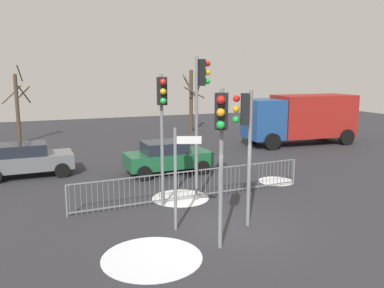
{
  "coord_description": "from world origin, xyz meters",
  "views": [
    {
      "loc": [
        -5.18,
        -9.99,
        4.58
      ],
      "look_at": [
        -0.03,
        3.22,
        2.0
      ],
      "focal_mm": 37.44,
      "sensor_mm": 36.0,
      "label": 1
    }
  ],
  "objects_px": {
    "bare_tree_centre": "(18,106)",
    "car_green_near": "(167,157)",
    "direction_sign_post": "(178,174)",
    "traffic_light_rear_right": "(162,111)",
    "bare_tree_left": "(191,99)",
    "traffic_light_foreground_right": "(245,128)",
    "car_grey_mid": "(27,159)",
    "traffic_light_mid_left": "(221,134)",
    "delivery_truck": "(300,117)",
    "traffic_light_rear_left": "(200,97)"
  },
  "relations": [
    {
      "from": "bare_tree_centre",
      "to": "car_green_near",
      "type": "bearing_deg",
      "value": -59.37
    },
    {
      "from": "traffic_light_rear_right",
      "to": "bare_tree_centre",
      "type": "bearing_deg",
      "value": -62.77
    },
    {
      "from": "traffic_light_mid_left",
      "to": "traffic_light_foreground_right",
      "type": "distance_m",
      "value": 1.87
    },
    {
      "from": "car_grey_mid",
      "to": "bare_tree_left",
      "type": "xyz_separation_m",
      "value": [
        11.57,
        9.76,
        1.72
      ]
    },
    {
      "from": "direction_sign_post",
      "to": "delivery_truck",
      "type": "xyz_separation_m",
      "value": [
        11.86,
        10.43,
        0.04
      ]
    },
    {
      "from": "delivery_truck",
      "to": "bare_tree_left",
      "type": "distance_m",
      "value": 8.79
    },
    {
      "from": "direction_sign_post",
      "to": "traffic_light_mid_left",
      "type": "bearing_deg",
      "value": -51.89
    },
    {
      "from": "direction_sign_post",
      "to": "bare_tree_centre",
      "type": "relative_size",
      "value": 0.61
    },
    {
      "from": "car_grey_mid",
      "to": "traffic_light_mid_left",
      "type": "bearing_deg",
      "value": -65.93
    },
    {
      "from": "traffic_light_foreground_right",
      "to": "delivery_truck",
      "type": "relative_size",
      "value": 0.57
    },
    {
      "from": "traffic_light_rear_right",
      "to": "car_grey_mid",
      "type": "relative_size",
      "value": 1.17
    },
    {
      "from": "traffic_light_rear_left",
      "to": "traffic_light_rear_right",
      "type": "height_order",
      "value": "traffic_light_rear_left"
    },
    {
      "from": "traffic_light_rear_left",
      "to": "traffic_light_mid_left",
      "type": "height_order",
      "value": "traffic_light_rear_left"
    },
    {
      "from": "traffic_light_foreground_right",
      "to": "car_grey_mid",
      "type": "xyz_separation_m",
      "value": [
        -6.11,
        8.59,
        -2.21
      ]
    },
    {
      "from": "delivery_truck",
      "to": "bare_tree_left",
      "type": "xyz_separation_m",
      "value": [
        -4.47,
        7.53,
        0.75
      ]
    },
    {
      "from": "bare_tree_left",
      "to": "car_green_near",
      "type": "bearing_deg",
      "value": -116.15
    },
    {
      "from": "traffic_light_mid_left",
      "to": "bare_tree_left",
      "type": "xyz_separation_m",
      "value": [
        6.82,
        19.62,
        -0.57
      ]
    },
    {
      "from": "traffic_light_rear_left",
      "to": "car_green_near",
      "type": "xyz_separation_m",
      "value": [
        0.07,
        4.07,
        -2.95
      ]
    },
    {
      "from": "traffic_light_mid_left",
      "to": "traffic_light_foreground_right",
      "type": "xyz_separation_m",
      "value": [
        1.37,
        1.27,
        -0.08
      ]
    },
    {
      "from": "direction_sign_post",
      "to": "delivery_truck",
      "type": "relative_size",
      "value": 0.42
    },
    {
      "from": "traffic_light_mid_left",
      "to": "car_green_near",
      "type": "height_order",
      "value": "traffic_light_mid_left"
    },
    {
      "from": "traffic_light_mid_left",
      "to": "delivery_truck",
      "type": "xyz_separation_m",
      "value": [
        11.3,
        12.09,
        -1.32
      ]
    },
    {
      "from": "car_green_near",
      "to": "bare_tree_centre",
      "type": "distance_m",
      "value": 12.82
    },
    {
      "from": "delivery_truck",
      "to": "bare_tree_centre",
      "type": "relative_size",
      "value": 1.44
    },
    {
      "from": "delivery_truck",
      "to": "traffic_light_foreground_right",
      "type": "bearing_deg",
      "value": 50.75
    },
    {
      "from": "direction_sign_post",
      "to": "car_green_near",
      "type": "xyz_separation_m",
      "value": [
        1.74,
        6.44,
        -0.93
      ]
    },
    {
      "from": "traffic_light_mid_left",
      "to": "delivery_truck",
      "type": "height_order",
      "value": "traffic_light_mid_left"
    },
    {
      "from": "traffic_light_rear_right",
      "to": "bare_tree_left",
      "type": "bearing_deg",
      "value": -104.97
    },
    {
      "from": "traffic_light_rear_right",
      "to": "bare_tree_centre",
      "type": "height_order",
      "value": "bare_tree_centre"
    },
    {
      "from": "traffic_light_rear_left",
      "to": "traffic_light_foreground_right",
      "type": "relative_size",
      "value": 1.25
    },
    {
      "from": "delivery_truck",
      "to": "traffic_light_rear_left",
      "type": "bearing_deg",
      "value": 41.62
    },
    {
      "from": "traffic_light_rear_right",
      "to": "delivery_truck",
      "type": "height_order",
      "value": "traffic_light_rear_right"
    },
    {
      "from": "car_grey_mid",
      "to": "delivery_truck",
      "type": "xyz_separation_m",
      "value": [
        16.04,
        2.23,
        0.97
      ]
    },
    {
      "from": "traffic_light_foreground_right",
      "to": "bare_tree_left",
      "type": "xyz_separation_m",
      "value": [
        5.46,
        18.35,
        -0.5
      ]
    },
    {
      "from": "direction_sign_post",
      "to": "car_grey_mid",
      "type": "height_order",
      "value": "direction_sign_post"
    },
    {
      "from": "traffic_light_rear_left",
      "to": "traffic_light_rear_right",
      "type": "relative_size",
      "value": 1.13
    },
    {
      "from": "car_grey_mid",
      "to": "bare_tree_left",
      "type": "distance_m",
      "value": 15.24
    },
    {
      "from": "direction_sign_post",
      "to": "bare_tree_left",
      "type": "xyz_separation_m",
      "value": [
        7.39,
        17.96,
        0.79
      ]
    },
    {
      "from": "bare_tree_left",
      "to": "direction_sign_post",
      "type": "bearing_deg",
      "value": -112.37
    },
    {
      "from": "traffic_light_mid_left",
      "to": "car_grey_mid",
      "type": "bearing_deg",
      "value": -34.96
    },
    {
      "from": "direction_sign_post",
      "to": "bare_tree_left",
      "type": "height_order",
      "value": "bare_tree_left"
    },
    {
      "from": "traffic_light_foreground_right",
      "to": "car_green_near",
      "type": "xyz_separation_m",
      "value": [
        -0.2,
        6.84,
        -2.21
      ]
    },
    {
      "from": "traffic_light_mid_left",
      "to": "traffic_light_rear_right",
      "type": "distance_m",
      "value": 3.75
    },
    {
      "from": "direction_sign_post",
      "to": "bare_tree_centre",
      "type": "xyz_separation_m",
      "value": [
        -4.74,
        17.39,
        0.68
      ]
    },
    {
      "from": "bare_tree_centre",
      "to": "bare_tree_left",
      "type": "bearing_deg",
      "value": 2.7
    },
    {
      "from": "direction_sign_post",
      "to": "traffic_light_rear_right",
      "type": "bearing_deg",
      "value": 103.79
    },
    {
      "from": "car_green_near",
      "to": "direction_sign_post",
      "type": "bearing_deg",
      "value": -106.52
    },
    {
      "from": "bare_tree_left",
      "to": "bare_tree_centre",
      "type": "distance_m",
      "value": 12.15
    },
    {
      "from": "delivery_truck",
      "to": "bare_tree_left",
      "type": "height_order",
      "value": "bare_tree_left"
    },
    {
      "from": "traffic_light_foreground_right",
      "to": "traffic_light_rear_right",
      "type": "bearing_deg",
      "value": 56.68
    }
  ]
}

